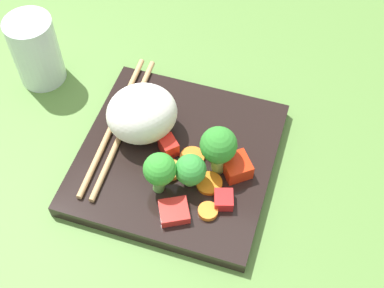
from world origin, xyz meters
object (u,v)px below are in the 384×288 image
square_plate (177,158)px  broccoli_floret_1 (218,148)px  carrot_slice_0 (168,170)px  chopstick_pair (119,124)px  rice_mound (142,114)px  drinking_glass (36,51)px

square_plate → broccoli_floret_1: 7.46cm
broccoli_floret_1 → carrot_slice_0: size_ratio=2.23×
chopstick_pair → carrot_slice_0: bearing=58.7°
square_plate → rice_mound: size_ratio=2.68×
square_plate → drinking_glass: (7.27, 23.39, 4.15)cm
carrot_slice_0 → drinking_glass: size_ratio=0.30×
rice_mound → carrot_slice_0: (-4.68, -5.18, -3.20)cm
square_plate → broccoli_floret_1: bearing=-93.7°
square_plate → carrot_slice_0: 3.11cm
broccoli_floret_1 → chopstick_pair: 14.58cm
rice_mound → drinking_glass: drinking_glass is taller
carrot_slice_0 → drinking_glass: bearing=66.6°
broccoli_floret_1 → carrot_slice_0: bearing=114.5°
rice_mound → carrot_slice_0: rice_mound is taller
broccoli_floret_1 → drinking_glass: size_ratio=0.66×
square_plate → carrot_slice_0: bearing=178.4°
rice_mound → drinking_glass: (5.41, 18.13, -0.38)cm
rice_mound → carrot_slice_0: size_ratio=2.92×
chopstick_pair → drinking_glass: 16.13cm
square_plate → chopstick_pair: size_ratio=1.03×
square_plate → broccoli_floret_1: size_ratio=3.52×
square_plate → chopstick_pair: (1.49, 8.59, 1.34)cm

